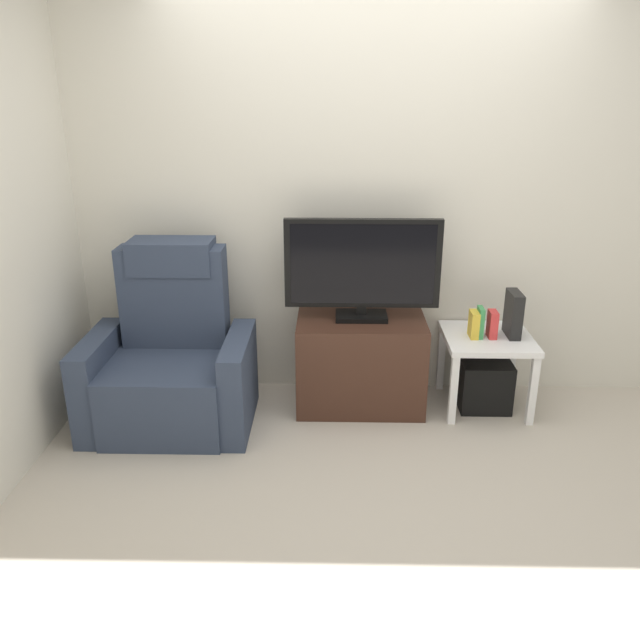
{
  "coord_description": "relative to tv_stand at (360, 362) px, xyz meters",
  "views": [
    {
      "loc": [
        -0.21,
        -2.89,
        1.97
      ],
      "look_at": [
        -0.28,
        0.5,
        0.7
      ],
      "focal_mm": 35.79,
      "sensor_mm": 36.0,
      "label": 1
    }
  ],
  "objects": [
    {
      "name": "tv_stand",
      "position": [
        0.0,
        0.0,
        0.0
      ],
      "size": [
        0.8,
        0.5,
        0.59
      ],
      "color": "#3D2319",
      "rests_on": "ground"
    },
    {
      "name": "book_leftmost",
      "position": [
        0.69,
        -0.02,
        0.27
      ],
      "size": [
        0.05,
        0.12,
        0.16
      ],
      "primitive_type": "cube",
      "color": "gold",
      "rests_on": "side_table"
    },
    {
      "name": "book_middle",
      "position": [
        0.73,
        -0.02,
        0.29
      ],
      "size": [
        0.03,
        0.1,
        0.19
      ],
      "primitive_type": "cube",
      "color": "#388C4C",
      "rests_on": "side_table"
    },
    {
      "name": "book_rightmost",
      "position": [
        0.81,
        -0.02,
        0.28
      ],
      "size": [
        0.05,
        0.11,
        0.17
      ],
      "primitive_type": "cube",
      "color": "red",
      "rests_on": "side_table"
    },
    {
      "name": "recliner_armchair",
      "position": [
        -1.16,
        -0.2,
        0.08
      ],
      "size": [
        0.98,
        0.78,
        1.08
      ],
      "rotation": [
        0.0,
        0.0,
        -0.11
      ],
      "color": "#2D384C",
      "rests_on": "ground"
    },
    {
      "name": "side_table",
      "position": [
        0.79,
        -0.0,
        0.11
      ],
      "size": [
        0.54,
        0.54,
        0.49
      ],
      "color": "white",
      "rests_on": "ground"
    },
    {
      "name": "wall_back",
      "position": [
        0.03,
        0.31,
        1.01
      ],
      "size": [
        6.4,
        0.06,
        2.6
      ],
      "primitive_type": "cube",
      "color": "beige",
      "rests_on": "ground"
    },
    {
      "name": "game_console",
      "position": [
        0.94,
        0.01,
        0.33
      ],
      "size": [
        0.07,
        0.2,
        0.28
      ],
      "primitive_type": "cube",
      "color": "black",
      "rests_on": "side_table"
    },
    {
      "name": "ground_plane",
      "position": [
        0.03,
        -0.82,
        -0.29
      ],
      "size": [
        6.4,
        6.4,
        0.0
      ],
      "primitive_type": "plane",
      "color": "#B2A899"
    },
    {
      "name": "television",
      "position": [
        0.0,
        0.02,
        0.62
      ],
      "size": [
        0.95,
        0.2,
        0.63
      ],
      "color": "black",
      "rests_on": "tv_stand"
    },
    {
      "name": "subwoofer_box",
      "position": [
        0.79,
        -0.0,
        -0.14
      ],
      "size": [
        0.32,
        0.32,
        0.32
      ],
      "primitive_type": "cube",
      "color": "black",
      "rests_on": "ground"
    }
  ]
}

